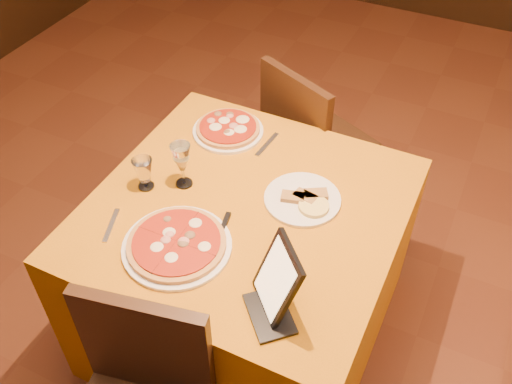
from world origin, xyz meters
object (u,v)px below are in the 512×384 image
at_px(wine_glass, 182,165).
at_px(main_table, 247,271).
at_px(pizza_far, 228,130).
at_px(pizza_near, 177,245).
at_px(water_glass, 144,174).
at_px(tablet, 277,279).
at_px(chair_main_far, 320,143).

bearing_deg(wine_glass, main_table, -1.19).
bearing_deg(pizza_far, pizza_near, -77.63).
bearing_deg(water_glass, main_table, 10.25).
height_order(wine_glass, tablet, tablet).
bearing_deg(pizza_far, tablet, -52.43).
bearing_deg(pizza_near, chair_main_far, 83.65).
bearing_deg(chair_main_far, wine_glass, 96.48).
distance_m(pizza_far, tablet, 0.88).
bearing_deg(pizza_far, main_table, -53.85).
distance_m(pizza_near, pizza_far, 0.65).
height_order(main_table, chair_main_far, chair_main_far).
relative_size(main_table, water_glass, 8.46).
xyz_separation_m(pizza_far, tablet, (0.53, -0.69, 0.10)).
xyz_separation_m(chair_main_far, pizza_near, (-0.12, -1.09, 0.31)).
distance_m(chair_main_far, pizza_near, 1.14).
relative_size(chair_main_far, tablet, 3.73).
relative_size(chair_main_far, wine_glass, 4.79).
distance_m(wine_glass, tablet, 0.63).
bearing_deg(pizza_near, tablet, -8.39).
bearing_deg(wine_glass, tablet, -32.53).
distance_m(chair_main_far, water_glass, 1.03).
xyz_separation_m(wine_glass, tablet, (0.53, -0.34, 0.03)).
height_order(chair_main_far, pizza_far, chair_main_far).
height_order(pizza_near, wine_glass, wine_glass).
height_order(pizza_far, water_glass, water_glass).
bearing_deg(wine_glass, water_glass, -148.28).
relative_size(pizza_near, pizza_far, 1.26).
xyz_separation_m(main_table, wine_glass, (-0.26, 0.01, 0.47)).
distance_m(main_table, pizza_far, 0.59).
height_order(main_table, pizza_far, pizza_far).
bearing_deg(chair_main_far, tablet, 127.82).
height_order(main_table, wine_glass, wine_glass).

